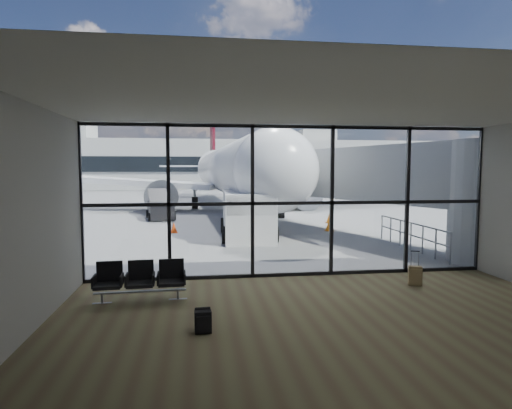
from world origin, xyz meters
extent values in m
plane|color=slate|center=(0.00, 40.00, 0.00)|extent=(220.00, 220.00, 0.00)
cube|color=brown|center=(0.00, -4.00, 0.01)|extent=(12.00, 8.00, 0.01)
cube|color=silver|center=(0.00, -4.00, 4.50)|extent=(12.00, 8.00, 0.02)
cube|color=beige|center=(0.00, -8.00, 2.25)|extent=(12.00, 0.02, 4.50)
cube|color=beige|center=(-6.00, -4.00, 2.25)|extent=(0.02, 8.00, 4.50)
cube|color=white|center=(0.00, 0.00, 2.25)|extent=(12.00, 0.04, 4.50)
cube|color=black|center=(0.00, 0.00, 0.06)|extent=(12.00, 0.12, 0.10)
cube|color=black|center=(0.00, 0.00, 2.20)|extent=(12.00, 0.12, 0.10)
cube|color=black|center=(0.00, 0.00, 4.44)|extent=(12.00, 0.12, 0.10)
cube|color=black|center=(-6.00, 0.00, 2.25)|extent=(0.10, 0.12, 4.50)
cube|color=black|center=(-3.60, 0.00, 2.25)|extent=(0.10, 0.12, 4.50)
cube|color=black|center=(-1.20, 0.00, 2.25)|extent=(0.10, 0.12, 4.50)
cube|color=black|center=(1.20, 0.00, 2.25)|extent=(0.10, 0.12, 4.50)
cube|color=black|center=(3.60, 0.00, 2.25)|extent=(0.10, 0.12, 4.50)
cube|color=black|center=(6.00, 0.00, 2.25)|extent=(0.10, 0.12, 4.50)
cylinder|color=gray|center=(7.20, 1.00, 2.10)|extent=(2.80, 2.80, 4.20)
cube|color=gray|center=(4.55, 8.00, 3.00)|extent=(7.45, 14.81, 2.40)
cube|color=gray|center=(1.90, 15.00, 3.00)|extent=(2.60, 2.20, 2.60)
cylinder|color=gray|center=(1.10, 15.00, 0.90)|extent=(0.20, 0.20, 1.80)
cylinder|color=gray|center=(2.70, 15.00, 0.90)|extent=(0.20, 0.20, 1.80)
cylinder|color=black|center=(1.90, 15.00, 0.25)|extent=(1.80, 0.56, 0.56)
cylinder|color=gray|center=(5.60, 0.80, 0.55)|extent=(0.06, 0.06, 1.10)
cylinder|color=gray|center=(5.60, 1.70, 0.55)|extent=(0.06, 0.06, 1.10)
cylinder|color=gray|center=(5.60, 2.60, 0.55)|extent=(0.06, 0.06, 1.10)
cylinder|color=gray|center=(5.60, 3.50, 0.55)|extent=(0.06, 0.06, 1.10)
cylinder|color=gray|center=(5.60, 4.40, 0.55)|extent=(0.06, 0.06, 1.10)
cylinder|color=gray|center=(5.60, 5.30, 0.55)|extent=(0.06, 0.06, 1.10)
cylinder|color=gray|center=(5.60, 6.20, 0.55)|extent=(0.06, 0.06, 1.10)
cylinder|color=gray|center=(5.60, 3.50, 1.08)|extent=(0.06, 5.40, 0.06)
cylinder|color=gray|center=(5.60, 3.50, 0.60)|extent=(0.06, 5.40, 0.06)
cube|color=#A8A9A4|center=(0.00, 62.00, 4.00)|extent=(80.00, 12.00, 8.00)
cube|color=black|center=(0.00, 55.90, 4.00)|extent=(80.00, 0.20, 2.40)
cube|color=#A8A9A4|center=(-25.00, 62.00, 9.50)|extent=(10.00, 8.00, 3.00)
cube|color=#A8A9A4|center=(18.00, 62.00, 9.00)|extent=(6.00, 6.00, 2.00)
cylinder|color=#382619|center=(-33.00, 72.00, 1.71)|extent=(0.50, 0.50, 3.42)
sphere|color=#173313|center=(-33.00, 72.00, 5.89)|extent=(6.27, 6.27, 6.27)
cylinder|color=#382619|center=(-27.00, 72.00, 1.35)|extent=(0.50, 0.50, 2.70)
sphere|color=#173313|center=(-27.00, 72.00, 4.65)|extent=(4.95, 4.95, 4.95)
cylinder|color=#382619|center=(-21.00, 72.00, 1.53)|extent=(0.50, 0.50, 3.06)
sphere|color=#173313|center=(-21.00, 72.00, 5.27)|extent=(5.61, 5.61, 5.61)
cylinder|color=#382619|center=(-15.00, 72.00, 1.71)|extent=(0.50, 0.50, 3.42)
sphere|color=#173313|center=(-15.00, 72.00, 5.89)|extent=(6.27, 6.27, 6.27)
cube|color=gray|center=(-4.18, -1.93, 0.25)|extent=(2.18, 0.18, 0.04)
cube|color=black|center=(-4.92, -1.97, 0.44)|extent=(0.64, 0.60, 0.08)
cube|color=black|center=(-4.94, -1.69, 0.69)|extent=(0.62, 0.10, 0.54)
cube|color=black|center=(-4.18, -1.93, 0.44)|extent=(0.64, 0.60, 0.08)
cube|color=black|center=(-4.19, -1.66, 0.69)|extent=(0.62, 0.10, 0.54)
cube|color=black|center=(-3.44, -1.90, 0.44)|extent=(0.64, 0.60, 0.08)
cube|color=black|center=(-3.45, -1.62, 0.69)|extent=(0.62, 0.10, 0.54)
cylinder|color=gray|center=(-5.07, -1.97, 0.12)|extent=(0.06, 0.06, 0.25)
cylinder|color=gray|center=(-3.29, -1.89, 0.12)|extent=(0.06, 0.06, 0.25)
cube|color=black|center=(-2.70, -4.15, 0.22)|extent=(0.33, 0.22, 0.44)
cube|color=black|center=(-2.70, -4.27, 0.22)|extent=(0.27, 0.08, 0.30)
cylinder|color=black|center=(-2.71, -4.05, 0.44)|extent=(0.31, 0.10, 0.08)
cube|color=olive|center=(3.12, -1.50, 0.28)|extent=(0.40, 0.32, 0.53)
cube|color=olive|center=(3.08, -1.61, 0.28)|extent=(0.29, 0.13, 0.39)
cylinder|color=gray|center=(3.06, -1.38, 0.73)|extent=(0.02, 0.02, 0.44)
cylinder|color=gray|center=(3.25, -1.44, 0.73)|extent=(0.02, 0.02, 0.44)
cube|color=black|center=(3.15, -1.41, 0.95)|extent=(0.23, 0.10, 0.02)
cylinder|color=black|center=(3.06, -1.38, 0.03)|extent=(0.05, 0.06, 0.06)
cylinder|color=black|center=(3.25, -1.44, 0.03)|extent=(0.05, 0.06, 0.06)
cylinder|color=white|center=(-0.07, 22.31, 3.16)|extent=(5.37, 31.74, 3.90)
sphere|color=white|center=(0.68, 6.54, 3.16)|extent=(3.90, 3.90, 3.90)
cone|color=white|center=(-0.93, 40.72, 3.47)|extent=(4.19, 6.49, 3.90)
cube|color=black|center=(0.65, 7.17, 3.69)|extent=(2.37, 1.37, 0.53)
cube|color=white|center=(-9.06, 22.95, 2.26)|extent=(16.18, 7.62, 1.25)
cylinder|color=black|center=(-5.49, 21.00, 1.21)|extent=(2.38, 3.68, 2.21)
cube|color=white|center=(-4.27, 40.04, 3.58)|extent=(6.02, 2.81, 0.19)
cube|color=white|center=(8.82, 23.79, 2.26)|extent=(16.04, 8.93, 1.25)
cylinder|color=black|center=(5.45, 21.52, 1.21)|extent=(2.38, 3.68, 2.21)
cube|color=white|center=(2.46, 40.35, 3.58)|extent=(6.08, 3.30, 0.19)
cube|color=#5E0D1B|center=(-0.93, 40.72, 6.95)|extent=(0.50, 4.01, 6.32)
cylinder|color=gray|center=(0.58, 8.64, 0.74)|extent=(0.21, 0.21, 1.47)
cylinder|color=black|center=(0.58, 8.64, 0.37)|extent=(0.30, 0.75, 0.74)
cylinder|color=black|center=(-3.04, 22.70, 0.47)|extent=(0.52, 1.03, 1.01)
cylinder|color=black|center=(2.85, 22.98, 0.47)|extent=(0.52, 1.03, 1.01)
cube|color=silver|center=(-0.49, 7.48, 1.08)|extent=(2.35, 5.05, 2.16)
cube|color=black|center=(-0.56, 5.64, 1.68)|extent=(2.10, 1.38, 0.76)
cylinder|color=black|center=(-1.64, 5.90, 0.38)|extent=(0.30, 0.77, 0.76)
cylinder|color=black|center=(0.53, 5.82, 0.38)|extent=(0.30, 0.77, 0.76)
cylinder|color=black|center=(-1.51, 9.14, 0.38)|extent=(0.30, 0.77, 0.76)
cylinder|color=black|center=(0.65, 9.06, 0.38)|extent=(0.30, 0.77, 0.76)
cube|color=black|center=(-5.19, 15.61, 0.57)|extent=(1.97, 3.31, 1.04)
cube|color=black|center=(-5.40, 16.83, 1.35)|extent=(1.67, 2.76, 1.07)
cylinder|color=black|center=(-5.72, 14.46, 0.26)|extent=(0.29, 0.55, 0.52)
cylinder|color=black|center=(-4.29, 14.71, 0.26)|extent=(0.29, 0.55, 0.52)
cylinder|color=black|center=(-6.08, 16.50, 0.26)|extent=(0.29, 0.55, 0.52)
cylinder|color=black|center=(-4.65, 16.75, 0.26)|extent=(0.29, 0.55, 0.52)
cube|color=gold|center=(-12.51, 13.09, 0.40)|extent=(1.76, 2.66, 0.71)
cube|color=gray|center=(-12.61, 13.79, 1.42)|extent=(1.52, 2.17, 1.31)
cylinder|color=black|center=(-13.08, 12.11, 0.19)|extent=(0.23, 0.41, 0.39)
cylinder|color=black|center=(-11.68, 12.31, 0.19)|extent=(0.23, 0.41, 0.39)
cylinder|color=black|center=(-13.34, 13.86, 0.19)|extent=(0.23, 0.41, 0.39)
cylinder|color=black|center=(-11.94, 14.07, 0.19)|extent=(0.23, 0.41, 0.39)
cube|color=#EA420C|center=(-4.00, 9.41, 0.01)|extent=(0.37, 0.37, 0.03)
cone|color=#EA420C|center=(-4.00, 9.41, 0.27)|extent=(0.36, 0.36, 0.53)
cube|color=orange|center=(4.00, 9.06, 0.02)|extent=(0.43, 0.43, 0.03)
cone|color=orange|center=(4.00, 9.06, 0.30)|extent=(0.41, 0.41, 0.61)
cube|color=orange|center=(5.00, 12.23, 0.01)|extent=(0.40, 0.40, 0.03)
cone|color=orange|center=(5.00, 12.23, 0.29)|extent=(0.38, 0.38, 0.57)
camera|label=1|loc=(-2.77, -12.35, 3.20)|focal=30.00mm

